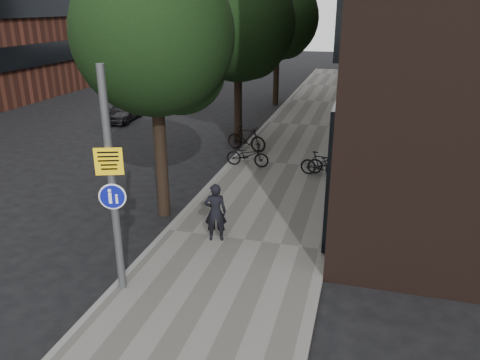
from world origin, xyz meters
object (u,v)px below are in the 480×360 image
(parked_car_near, at_px, (123,111))
(parked_bike_facade_near, at_px, (330,163))
(signpost, at_px, (112,184))
(pedestrian, at_px, (216,212))

(parked_car_near, bearing_deg, parked_bike_facade_near, -32.52)
(parked_bike_facade_near, height_order, parked_car_near, parked_car_near)
(parked_bike_facade_near, bearing_deg, signpost, 148.69)
(signpost, height_order, parked_car_near, signpost)
(parked_bike_facade_near, relative_size, parked_car_near, 0.52)
(parked_bike_facade_near, distance_m, parked_car_near, 13.36)
(pedestrian, distance_m, parked_bike_facade_near, 6.58)
(signpost, xyz_separation_m, parked_bike_facade_near, (3.80, 8.80, -2.03))
(signpost, xyz_separation_m, parked_car_near, (-8.05, 14.97, -2.04))
(pedestrian, height_order, parked_bike_facade_near, pedestrian)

